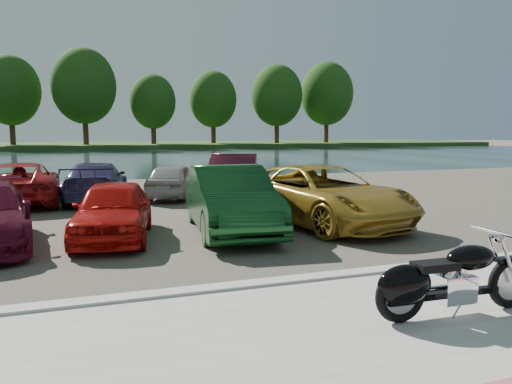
# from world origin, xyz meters

# --- Properties ---
(ground) EXTENTS (200.00, 200.00, 0.00)m
(ground) POSITION_xyz_m (0.00, 0.00, 0.00)
(ground) COLOR #595447
(ground) RESTS_ON ground
(promenade) EXTENTS (60.00, 6.00, 0.10)m
(promenade) POSITION_xyz_m (0.00, -1.00, 0.05)
(promenade) COLOR #A09D97
(promenade) RESTS_ON ground
(kerb) EXTENTS (60.00, 0.30, 0.14)m
(kerb) POSITION_xyz_m (0.00, 2.00, 0.07)
(kerb) COLOR #A09D97
(kerb) RESTS_ON ground
(parking_lot) EXTENTS (60.00, 18.00, 0.04)m
(parking_lot) POSITION_xyz_m (0.00, 11.00, 0.02)
(parking_lot) COLOR #423D35
(parking_lot) RESTS_ON ground
(river) EXTENTS (120.00, 40.00, 0.00)m
(river) POSITION_xyz_m (0.00, 40.00, 0.00)
(river) COLOR #1B322F
(river) RESTS_ON ground
(far_bank) EXTENTS (120.00, 24.00, 0.60)m
(far_bank) POSITION_xyz_m (0.00, 72.00, 0.30)
(far_bank) COLOR #224117
(far_bank) RESTS_ON ground
(far_trees) EXTENTS (70.25, 10.68, 12.52)m
(far_trees) POSITION_xyz_m (4.36, 65.79, 7.49)
(far_trees) COLOR #3A2615
(far_trees) RESTS_ON far_bank
(motorcycle) EXTENTS (2.33, 0.75, 1.05)m
(motorcycle) POSITION_xyz_m (0.02, -0.01, 0.56)
(motorcycle) COLOR black
(motorcycle) RESTS_ON promenade
(car_4) EXTENTS (2.18, 4.00, 1.29)m
(car_4) POSITION_xyz_m (-3.48, 6.29, 0.68)
(car_4) COLOR #B9110C
(car_4) RESTS_ON parking_lot
(car_5) EXTENTS (2.13, 4.83, 1.54)m
(car_5) POSITION_xyz_m (-0.86, 6.17, 0.81)
(car_5) COLOR #113E19
(car_5) RESTS_ON parking_lot
(car_6) EXTENTS (3.51, 5.77, 1.49)m
(car_6) POSITION_xyz_m (1.60, 6.33, 0.79)
(car_6) COLOR #A88226
(car_6) RESTS_ON parking_lot
(car_10) EXTENTS (2.34, 4.92, 1.36)m
(car_10) POSITION_xyz_m (-5.90, 12.74, 0.72)
(car_10) COLOR #A31B1B
(car_10) RESTS_ON parking_lot
(car_11) EXTENTS (2.48, 4.76, 1.32)m
(car_11) POSITION_xyz_m (-3.61, 12.64, 0.70)
(car_11) COLOR #322D57
(car_11) RESTS_ON parking_lot
(car_12) EXTENTS (2.72, 3.97, 1.25)m
(car_12) POSITION_xyz_m (-1.00, 12.62, 0.67)
(car_12) COLOR #A3A49F
(car_12) RESTS_ON parking_lot
(car_13) EXTENTS (3.19, 4.92, 1.53)m
(car_13) POSITION_xyz_m (1.39, 12.94, 0.81)
(car_13) COLOR #481322
(car_13) RESTS_ON parking_lot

